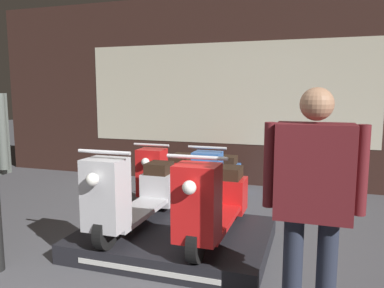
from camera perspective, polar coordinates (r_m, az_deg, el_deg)
name	(u,v)px	position (r m, az deg, el deg)	size (l,w,h in m)	color
shop_wall_back	(224,91)	(6.45, 4.95, 8.07)	(8.99, 0.09, 3.20)	#331E19
display_platform	(175,238)	(3.96, -2.59, -14.17)	(1.88, 1.44, 0.19)	black
scooter_display_left	(135,194)	(3.94, -8.65, -7.54)	(0.51, 1.66, 0.89)	black
scooter_display_right	(215,201)	(3.65, 3.45, -8.72)	(0.51, 1.66, 0.89)	black
scooter_backrow_0	(168,174)	(5.66, -3.75, -4.64)	(0.51, 1.66, 0.89)	black
scooter_backrow_1	(218,178)	(5.43, 3.96, -5.20)	(0.51, 1.66, 0.89)	black
person_right_browsing	(313,189)	(2.54, 17.95, -6.55)	(0.64, 0.27, 1.61)	#232838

